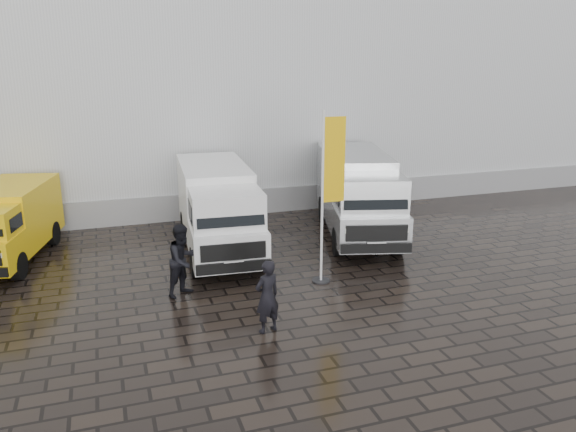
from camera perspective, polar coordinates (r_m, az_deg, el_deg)
name	(u,v)px	position (r m, az deg, el deg)	size (l,w,h in m)	color
ground	(332,289)	(15.45, 4.48, -7.36)	(120.00, 120.00, 0.00)	black
exhibition_hall	(251,58)	(30.02, -3.83, 15.76)	(44.00, 16.00, 12.00)	silver
hall_plinth	(303,198)	(23.02, 1.49, 1.89)	(44.00, 0.15, 1.00)	gray
van_yellow	(7,226)	(19.10, -26.68, -0.89)	(1.88, 4.88, 2.25)	yellow
van_white	(218,211)	(17.99, -7.15, 0.53)	(2.08, 6.24, 2.71)	white
van_silver	(358,196)	(19.64, 7.09, 2.00)	(2.16, 6.47, 2.81)	#A9ACAE
flagpole	(329,189)	(15.16, 4.16, 2.75)	(0.88, 0.50, 4.77)	black
wheelie_bin	(403,194)	(24.26, 11.58, 2.22)	(0.57, 0.57, 0.94)	black
person_front	(267,296)	(12.82, -2.13, -8.17)	(0.63, 0.42, 1.74)	black
person_tent	(183,260)	(14.95, -10.61, -4.41)	(0.94, 0.74, 1.94)	black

